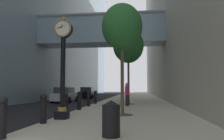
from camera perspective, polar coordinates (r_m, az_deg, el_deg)
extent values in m
plane|color=black|center=(30.66, -0.78, -7.49)|extent=(110.00, 110.00, 0.00)
cube|color=#BCB29E|center=(33.39, 5.82, -7.11)|extent=(6.89, 80.00, 0.14)
cube|color=#849EB2|center=(39.45, -17.95, 16.57)|extent=(9.00, 80.00, 31.29)
cube|color=#849EB2|center=(25.88, -2.71, 9.71)|extent=(14.67, 3.20, 3.00)
cube|color=gray|center=(26.33, -2.70, 13.13)|extent=(14.67, 3.40, 0.24)
cube|color=black|center=(10.53, -12.72, -11.20)|extent=(0.55, 0.55, 0.35)
cylinder|color=gold|center=(10.51, -12.70, -9.77)|extent=(0.39, 0.38, 0.18)
cylinder|color=black|center=(10.49, -12.53, -0.50)|extent=(0.22, 0.22, 3.21)
cylinder|color=black|center=(10.82, -12.34, 10.26)|extent=(0.84, 0.28, 0.84)
torus|color=gold|center=(10.68, -12.62, 10.47)|extent=(0.82, 0.05, 0.82)
cylinder|color=silver|center=(10.68, -12.61, 10.46)|extent=(0.69, 0.01, 0.69)
cylinder|color=silver|center=(10.95, -12.08, 10.07)|extent=(0.69, 0.01, 0.69)
sphere|color=gold|center=(10.95, -12.30, 12.75)|extent=(0.16, 0.16, 0.16)
cube|color=black|center=(10.70, -12.79, 10.86)|extent=(0.09, 0.01, 0.17)
cube|color=black|center=(10.72, -13.27, 10.59)|extent=(0.26, 0.01, 0.09)
cylinder|color=black|center=(7.01, -26.44, -11.72)|extent=(0.27, 0.27, 0.96)
sphere|color=black|center=(6.96, -26.28, -7.21)|extent=(0.28, 0.28, 0.28)
cylinder|color=black|center=(9.39, -17.23, -10.06)|extent=(0.27, 0.27, 0.96)
sphere|color=black|center=(9.36, -17.14, -6.69)|extent=(0.28, 0.28, 0.28)
cylinder|color=black|center=(11.92, -11.87, -8.96)|extent=(0.27, 0.27, 0.96)
sphere|color=black|center=(11.89, -11.82, -6.30)|extent=(0.28, 0.28, 0.28)
cylinder|color=black|center=(14.52, -8.42, -8.21)|extent=(0.27, 0.27, 0.96)
sphere|color=black|center=(14.49, -8.40, -6.03)|extent=(0.28, 0.28, 0.28)
cylinder|color=black|center=(17.15, -6.04, -7.67)|extent=(0.27, 0.27, 0.96)
sphere|color=black|center=(17.13, -6.02, -5.82)|extent=(0.28, 0.28, 0.28)
cylinder|color=black|center=(19.81, -4.29, -7.27)|extent=(0.27, 0.27, 0.96)
sphere|color=black|center=(19.79, -4.28, -5.67)|extent=(0.28, 0.28, 0.28)
cylinder|color=#333335|center=(11.79, 2.68, -11.39)|extent=(1.10, 1.10, 0.02)
cylinder|color=brown|center=(11.72, 2.64, -2.00)|extent=(0.18, 0.18, 3.87)
ellipsoid|color=#2D7033|center=(12.16, 2.59, 11.06)|extent=(2.18, 2.18, 2.50)
cylinder|color=#333335|center=(19.46, 4.29, -8.70)|extent=(1.10, 1.10, 0.02)
cylinder|color=#4C3D2D|center=(19.42, 4.26, -2.65)|extent=(0.18, 0.18, 4.13)
ellipsoid|color=#23602D|center=(19.76, 4.21, 6.30)|extent=(2.70, 2.70, 3.10)
cylinder|color=black|center=(6.56, -0.24, -12.89)|extent=(0.52, 0.52, 0.92)
cone|color=black|center=(6.51, -0.24, -8.44)|extent=(0.53, 0.53, 0.16)
cylinder|color=#23232D|center=(17.30, 3.89, -7.85)|extent=(0.36, 0.36, 0.85)
cylinder|color=#C6336B|center=(17.27, 3.88, -5.31)|extent=(0.47, 0.47, 0.68)
sphere|color=#9E7556|center=(17.27, 3.87, -3.74)|extent=(0.26, 0.26, 0.26)
cube|color=#B7BABF|center=(24.55, -11.97, -6.70)|extent=(1.85, 4.36, 0.77)
cube|color=#282D38|center=(24.33, -12.10, -5.11)|extent=(1.60, 2.45, 0.63)
cylinder|color=black|center=(26.23, -12.86, -7.16)|extent=(0.23, 0.64, 0.64)
cylinder|color=black|center=(25.73, -9.10, -7.27)|extent=(0.23, 0.64, 0.64)
cylinder|color=black|center=(23.46, -15.14, -7.44)|extent=(0.23, 0.64, 0.64)
cylinder|color=black|center=(22.90, -10.98, -7.58)|extent=(0.23, 0.64, 0.64)
cube|color=black|center=(32.84, -6.29, -6.19)|extent=(1.83, 4.12, 0.80)
cube|color=#282D38|center=(32.63, -6.35, -4.96)|extent=(1.59, 2.32, 0.65)
cylinder|color=black|center=(34.40, -7.26, -6.60)|extent=(0.23, 0.64, 0.64)
cylinder|color=black|center=(34.05, -4.35, -6.65)|extent=(0.23, 0.64, 0.64)
cylinder|color=black|center=(31.69, -8.38, -6.77)|extent=(0.23, 0.64, 0.64)
cylinder|color=black|center=(31.32, -5.24, -6.82)|extent=(0.23, 0.64, 0.64)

